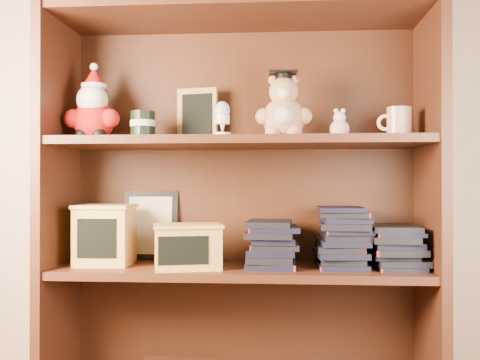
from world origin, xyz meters
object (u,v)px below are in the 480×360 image
Objects in this scene: bookcase at (240,193)px; treats_box at (105,234)px; grad_teddy_bear at (284,112)px; teacher_mug at (398,123)px.

bookcase is 8.40× the size of treats_box.
bookcase is 0.45m from treats_box.
bookcase is 0.29m from grad_teddy_bear.
bookcase is 15.21× the size of teacher_mug.
grad_teddy_bear is (0.14, -0.06, 0.25)m from bookcase.
treats_box is at bearing -179.95° from teacher_mug.
bookcase reaches higher than teacher_mug.
teacher_mug is 0.55× the size of treats_box.
grad_teddy_bear is 0.69m from treats_box.
bookcase reaches higher than treats_box.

